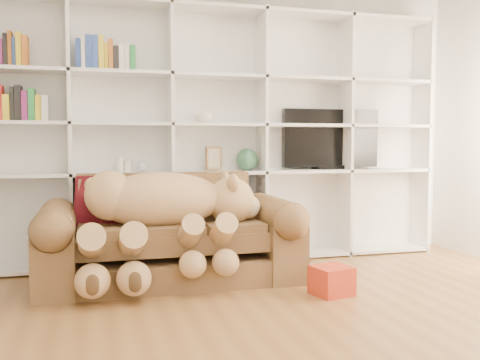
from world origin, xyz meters
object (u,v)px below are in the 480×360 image
object	(u,v)px
sofa	(170,241)
gift_box	(332,281)
teddy_bear	(163,211)
tv	(331,140)

from	to	relation	value
sofa	gift_box	bearing A→B (deg)	-33.69
sofa	teddy_bear	world-z (taller)	teddy_bear
teddy_bear	tv	xyz separation A→B (m)	(1.80, 0.83, 0.56)
sofa	tv	distance (m)	2.02
tv	teddy_bear	bearing A→B (deg)	-155.35
teddy_bear	gift_box	bearing A→B (deg)	-16.26
teddy_bear	tv	bearing A→B (deg)	33.71
gift_box	tv	size ratio (longest dim) A/B	0.26
gift_box	tv	xyz separation A→B (m)	(0.63, 1.39, 1.05)
sofa	tv	world-z (taller)	tv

